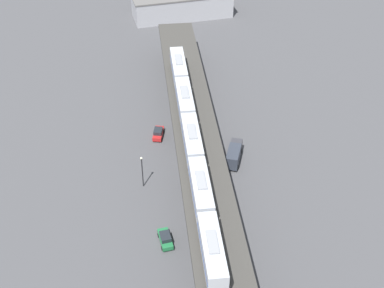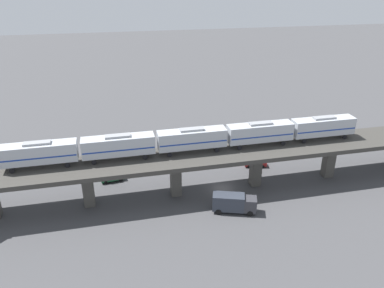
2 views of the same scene
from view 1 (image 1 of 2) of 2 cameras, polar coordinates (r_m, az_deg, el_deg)
name	(u,v)px [view 1 (image 1 of 2)]	position (r m, az deg, el deg)	size (l,w,h in m)	color
ground_plane	(196,163)	(104.21, 0.44, -2.04)	(400.00, 400.00, 0.00)	#424244
elevated_viaduct	(196,137)	(100.01, 0.47, 0.70)	(9.64, 92.11, 7.49)	#393733
subway_train	(192,139)	(93.71, 0.00, 0.50)	(3.68, 62.43, 4.45)	#ADB2BA
street_car_red	(158,133)	(110.42, -3.62, 1.19)	(2.65, 4.67, 1.89)	#AD1E1E
street_car_green	(165,239)	(89.21, -2.87, -10.04)	(2.49, 4.63, 1.89)	#1E6638
delivery_truck	(234,154)	(103.88, 4.51, -1.07)	(4.38, 7.54, 3.20)	#333338
street_lamp	(142,169)	(96.98, -5.34, -2.70)	(0.44, 0.44, 6.94)	black
warehouse_building	(182,5)	(159.13, -1.08, 14.64)	(29.77, 14.40, 6.80)	#99999E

